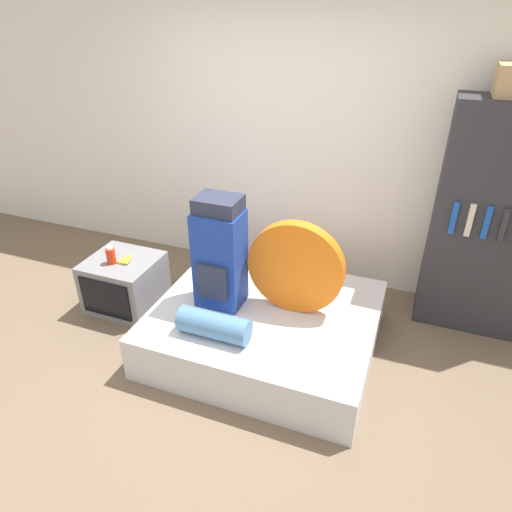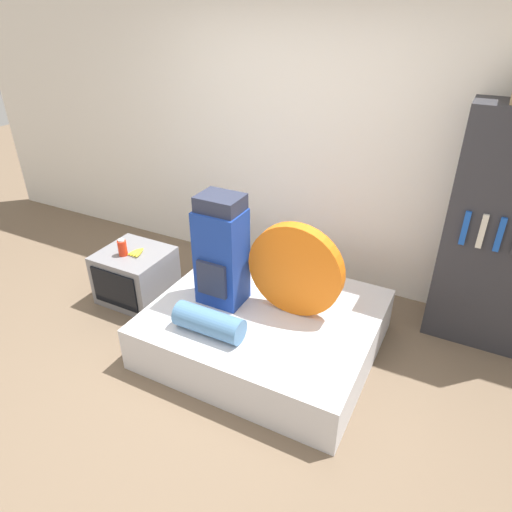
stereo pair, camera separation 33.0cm
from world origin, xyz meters
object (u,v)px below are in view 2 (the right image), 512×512
object	(u,v)px
tent_bag	(296,270)
canister	(122,248)
bookshelf	(507,236)
sleeping_roll	(209,322)
backpack	(221,252)
television	(136,275)

from	to	relation	value
tent_bag	canister	world-z (taller)	tent_bag
canister	bookshelf	size ratio (longest dim) A/B	0.08
sleeping_roll	bookshelf	world-z (taller)	bookshelf
backpack	tent_bag	world-z (taller)	backpack
television	bookshelf	size ratio (longest dim) A/B	0.32
sleeping_roll	canister	world-z (taller)	canister
bookshelf	backpack	bearing A→B (deg)	-152.74
backpack	sleeping_roll	world-z (taller)	backpack
backpack	canister	distance (m)	1.07
backpack	tent_bag	distance (m)	0.57
sleeping_roll	television	size ratio (longest dim) A/B	0.87
backpack	television	world-z (taller)	backpack
television	bookshelf	world-z (taller)	bookshelf
sleeping_roll	canister	size ratio (longest dim) A/B	3.34
sleeping_roll	backpack	bearing A→B (deg)	107.58
tent_bag	backpack	bearing A→B (deg)	-167.89
backpack	sleeping_roll	size ratio (longest dim) A/B	1.70
canister	bookshelf	bearing A→B (deg)	17.66
tent_bag	sleeping_roll	distance (m)	0.73
television	sleeping_roll	bearing A→B (deg)	-24.22
tent_bag	canister	xyz separation A→B (m)	(-1.59, -0.08, -0.18)
backpack	canister	xyz separation A→B (m)	(-1.04, 0.04, -0.24)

